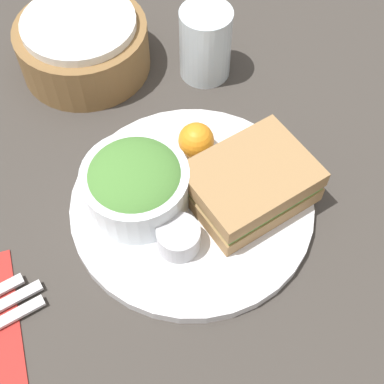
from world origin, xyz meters
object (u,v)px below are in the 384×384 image
dressing_cup (178,238)px  drink_glass (205,44)px  sandwich (250,183)px  salad_bowl (136,183)px  bread_basket (83,45)px  plate (192,204)px

dressing_cup → drink_glass: bearing=66.2°
sandwich → drink_glass: size_ratio=1.57×
sandwich → salad_bowl: (-0.13, 0.03, 0.01)m
salad_bowl → dressing_cup: bearing=-68.1°
dressing_cup → bread_basket: bread_basket is taller
salad_bowl → drink_glass: (0.15, 0.20, 0.00)m
sandwich → dressing_cup: sandwich is taller
salad_bowl → dressing_cup: 0.08m
drink_glass → bread_basket: drink_glass is taller
sandwich → drink_glass: (0.02, 0.23, 0.01)m
sandwich → bread_basket: (-0.14, 0.29, -0.00)m
sandwich → salad_bowl: size_ratio=1.31×
plate → salad_bowl: (-0.06, 0.02, 0.04)m
plate → salad_bowl: bearing=160.5°
drink_glass → bread_basket: bearing=159.0°
dressing_cup → sandwich: bearing=21.3°
dressing_cup → drink_glass: 0.29m
plate → drink_glass: size_ratio=2.81×
plate → salad_bowl: salad_bowl is taller
sandwich → bread_basket: 0.32m
sandwich → bread_basket: bread_basket is taller
drink_glass → plate: bearing=-111.8°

